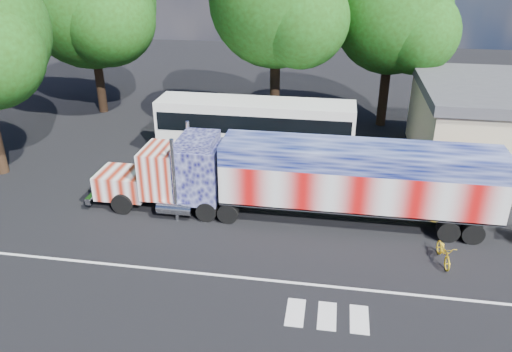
% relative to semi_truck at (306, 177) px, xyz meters
% --- Properties ---
extents(ground, '(100.00, 100.00, 0.00)m').
position_rel_semi_truck_xyz_m(ground, '(-2.57, -2.50, -2.25)').
color(ground, black).
extents(lane_markings, '(30.00, 2.67, 0.01)m').
position_rel_semi_truck_xyz_m(lane_markings, '(-0.86, -6.27, -2.25)').
color(lane_markings, silver).
rests_on(lane_markings, ground).
extents(semi_truck, '(20.53, 3.24, 4.38)m').
position_rel_semi_truck_xyz_m(semi_truck, '(0.00, 0.00, 0.00)').
color(semi_truck, black).
rests_on(semi_truck, ground).
extents(coach_bus, '(12.61, 2.93, 3.67)m').
position_rel_semi_truck_xyz_m(coach_bus, '(-3.80, 7.69, -0.35)').
color(coach_bus, white).
rests_on(coach_bus, ground).
extents(woman, '(0.65, 0.54, 1.52)m').
position_rel_semi_truck_xyz_m(woman, '(-9.40, -1.00, -1.49)').
color(woman, slate).
rests_on(woman, ground).
extents(bicycle, '(0.85, 1.97, 1.00)m').
position_rel_semi_truck_xyz_m(bicycle, '(6.32, -2.92, -1.75)').
color(bicycle, gold).
rests_on(bicycle, ground).
extents(tree_n_mid, '(9.46, 9.01, 13.74)m').
position_rel_semi_truck_xyz_m(tree_n_mid, '(-3.03, 12.49, 6.92)').
color(tree_n_mid, black).
rests_on(tree_n_mid, ground).
extents(tree_nw_a, '(10.58, 10.07, 13.71)m').
position_rel_semi_truck_xyz_m(tree_nw_a, '(-17.56, 14.80, 6.37)').
color(tree_nw_a, black).
rests_on(tree_nw_a, ground).
extents(tree_ne_a, '(8.63, 8.22, 12.20)m').
position_rel_semi_truck_xyz_m(tree_ne_a, '(4.86, 15.16, 5.78)').
color(tree_ne_a, black).
rests_on(tree_ne_a, ground).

